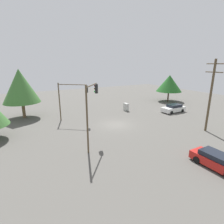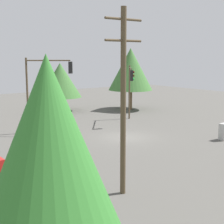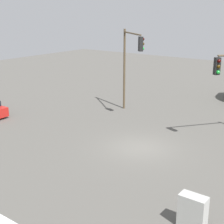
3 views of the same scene
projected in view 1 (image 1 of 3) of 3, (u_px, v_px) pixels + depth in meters
ground_plane at (116, 124)px, 25.96m from camera, size 80.00×80.00×0.00m
sedan_white at (173, 108)px, 32.58m from camera, size 2.05×4.54×1.44m
sedan_red at (217, 161)px, 14.99m from camera, size 4.42×1.86×1.32m
traffic_signal_main at (91, 104)px, 17.99m from camera, size 3.42×2.73×6.84m
traffic_signal_cross at (71, 95)px, 26.57m from camera, size 3.03×3.82×5.97m
utility_pole_tall at (211, 94)px, 22.26m from camera, size 2.20×0.28×9.32m
electrical_cabinet at (126, 107)px, 33.56m from camera, size 1.10×0.57×1.42m
tree_behind at (20, 86)px, 27.93m from camera, size 5.72×5.72×7.98m
tree_far at (169, 83)px, 41.26m from camera, size 5.92×5.92×6.20m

